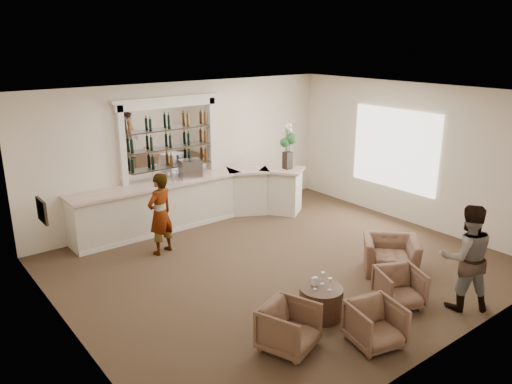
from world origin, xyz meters
TOP-DOWN VIEW (x-y plane):
  - ground at (0.00, 0.00)m, footprint 8.00×8.00m
  - room_shell at (0.16, 0.71)m, footprint 8.04×7.02m
  - bar_counter at (-0.16, 3.00)m, footprint 5.72×1.80m
  - back_bar_alcove at (-0.50, 3.41)m, footprint 2.64×0.25m
  - cocktail_table at (-0.72, -1.80)m, footprint 0.69×0.69m
  - sommelier at (-1.55, 1.97)m, footprint 0.71×0.58m
  - guest at (1.31, -3.00)m, footprint 1.09×1.06m
  - armchair_left at (-1.70, -2.13)m, footprint 0.94×0.95m
  - armchair_center at (-0.65, -2.82)m, footprint 0.85×0.86m
  - armchair_right at (0.54, -2.34)m, footprint 0.92×0.93m
  - armchair_far at (1.47, -1.45)m, footprint 1.32×1.32m
  - espresso_machine at (-0.18, 3.06)m, footprint 0.56×0.51m
  - flower_vase at (2.14, 2.29)m, footprint 0.30×0.30m
  - wine_glass_bar_left at (-0.63, 3.00)m, footprint 0.07×0.07m
  - wine_glass_bar_right at (-0.75, 3.06)m, footprint 0.07×0.07m
  - wine_glass_tbl_a at (-0.84, -1.77)m, footprint 0.07×0.07m
  - wine_glass_tbl_b at (-0.62, -1.72)m, footprint 0.07×0.07m
  - wine_glass_tbl_c at (-0.68, -1.93)m, footprint 0.07×0.07m
  - napkin_holder at (-0.74, -1.66)m, footprint 0.08×0.08m

SIDE VIEW (x-z plane):
  - ground at x=0.00m, z-range 0.00..0.00m
  - cocktail_table at x=-0.72m, z-range 0.00..0.50m
  - armchair_right at x=0.54m, z-range 0.00..0.64m
  - armchair_far at x=1.47m, z-range 0.00..0.65m
  - armchair_center at x=-0.65m, z-range 0.00..0.65m
  - armchair_left at x=-1.70m, z-range 0.00..0.68m
  - napkin_holder at x=-0.74m, z-range 0.50..0.62m
  - bar_counter at x=-0.16m, z-range 0.00..1.14m
  - wine_glass_tbl_a at x=-0.84m, z-range 0.50..0.71m
  - wine_glass_tbl_b at x=-0.62m, z-range 0.50..0.71m
  - wine_glass_tbl_c at x=-0.68m, z-range 0.50..0.71m
  - sommelier at x=-1.55m, z-range 0.00..1.70m
  - guest at x=1.31m, z-range 0.00..1.78m
  - wine_glass_bar_left at x=-0.63m, z-range 1.14..1.35m
  - wine_glass_bar_right at x=-0.75m, z-range 1.14..1.35m
  - espresso_machine at x=-0.18m, z-range 1.14..1.56m
  - flower_vase at x=2.14m, z-range 1.21..2.34m
  - back_bar_alcove at x=-0.50m, z-range 0.53..3.53m
  - room_shell at x=0.16m, z-range 0.68..4.00m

